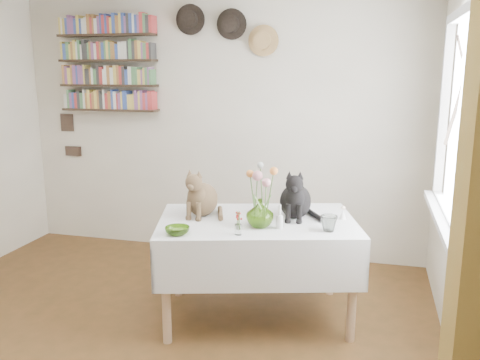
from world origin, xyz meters
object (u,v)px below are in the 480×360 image
(dining_table, at_px, (257,244))
(bookshelf_unit, at_px, (108,64))
(tabby_cat, at_px, (202,191))
(flower_vase, at_px, (260,213))
(black_cat, at_px, (296,192))

(dining_table, distance_m, bookshelf_unit, 2.52)
(tabby_cat, xyz_separation_m, bookshelf_unit, (-1.37, 1.20, 0.91))
(dining_table, height_order, bookshelf_unit, bookshelf_unit)
(flower_vase, bearing_deg, black_cat, 55.82)
(tabby_cat, height_order, black_cat, black_cat)
(bookshelf_unit, bearing_deg, dining_table, -34.37)
(tabby_cat, bearing_deg, dining_table, 4.05)
(dining_table, distance_m, flower_vase, 0.33)
(tabby_cat, relative_size, flower_vase, 1.88)
(black_cat, height_order, flower_vase, black_cat)
(black_cat, xyz_separation_m, bookshelf_unit, (-2.04, 1.09, 0.91))
(flower_vase, xyz_separation_m, bookshelf_unit, (-1.84, 1.38, 1.00))
(black_cat, relative_size, bookshelf_unit, 0.37)
(dining_table, xyz_separation_m, black_cat, (0.25, 0.13, 0.37))
(dining_table, xyz_separation_m, bookshelf_unit, (-1.79, 1.22, 1.28))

